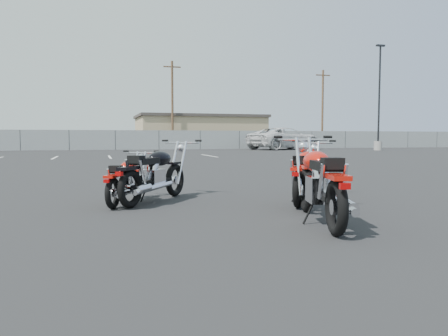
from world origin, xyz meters
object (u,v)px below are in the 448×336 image
object	(u,v)px
motorcycle_front_red	(126,180)
motorcycle_third_red	(306,174)
motorcycle_second_black	(155,174)
motorcycle_rear_red	(320,183)
white_van	(285,132)

from	to	relation	value
motorcycle_front_red	motorcycle_third_red	distance (m)	3.18
motorcycle_second_black	motorcycle_third_red	world-z (taller)	motorcycle_second_black
motorcycle_rear_red	motorcycle_second_black	bearing A→B (deg)	126.51
motorcycle_front_red	white_van	world-z (taller)	white_van
motorcycle_front_red	motorcycle_second_black	xyz separation A→B (m)	(0.50, 0.04, 0.09)
motorcycle_third_red	white_van	size ratio (longest dim) A/B	0.24
motorcycle_front_red	white_van	size ratio (longest dim) A/B	0.21
motorcycle_second_black	motorcycle_rear_red	world-z (taller)	motorcycle_rear_red
motorcycle_second_black	motorcycle_front_red	bearing A→B (deg)	-175.37
motorcycle_third_red	motorcycle_rear_red	size ratio (longest dim) A/B	0.86
motorcycle_front_red	motorcycle_rear_red	bearing A→B (deg)	-46.44
motorcycle_second_black	white_van	distance (m)	34.17
motorcycle_second_black	motorcycle_rear_red	bearing A→B (deg)	-53.49
motorcycle_second_black	motorcycle_third_red	distance (m)	2.70
motorcycle_second_black	motorcycle_third_red	xyz separation A→B (m)	(2.59, -0.77, -0.00)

